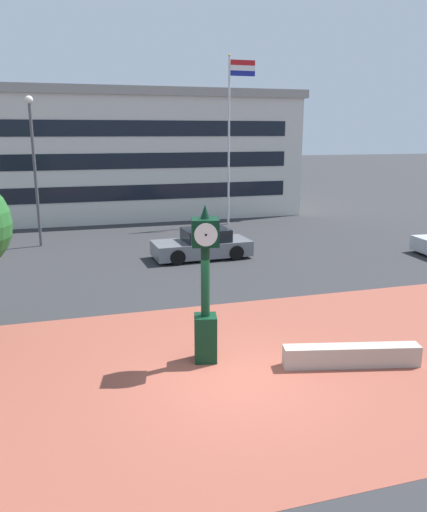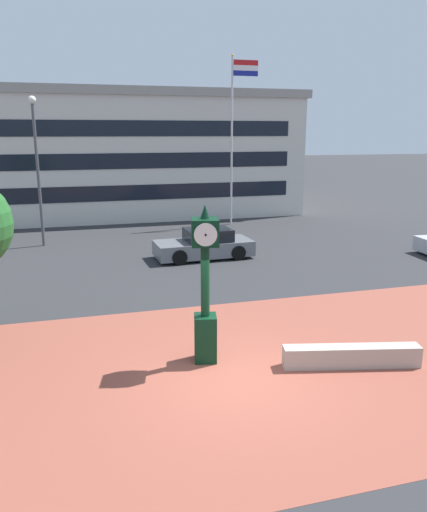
% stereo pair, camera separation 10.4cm
% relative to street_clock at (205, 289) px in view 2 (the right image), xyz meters
% --- Properties ---
extents(ground_plane, '(200.00, 200.00, 0.00)m').
position_rel_street_clock_xyz_m(ground_plane, '(0.39, -1.07, -1.78)').
color(ground_plane, '#2D2D30').
extents(plaza_brick_paving, '(44.00, 8.82, 0.01)m').
position_rel_street_clock_xyz_m(plaza_brick_paving, '(0.39, -0.66, -1.78)').
color(plaza_brick_paving, brown).
rests_on(plaza_brick_paving, ground).
extents(planter_wall, '(3.21, 1.12, 0.50)m').
position_rel_street_clock_xyz_m(planter_wall, '(3.20, -1.24, -1.53)').
color(planter_wall, '#ADA393').
rests_on(planter_wall, ground).
extents(street_clock, '(0.73, 0.77, 3.76)m').
position_rel_street_clock_xyz_m(street_clock, '(0.00, 0.00, 0.00)').
color(street_clock, black).
rests_on(street_clock, ground).
extents(car_street_far, '(4.24, 2.02, 1.28)m').
position_rel_street_clock_xyz_m(car_street_far, '(2.56, 9.77, -1.21)').
color(car_street_far, slate).
rests_on(car_street_far, ground).
extents(flagpole_primary, '(1.58, 0.14, 9.50)m').
position_rel_street_clock_xyz_m(flagpole_primary, '(6.31, 17.28, 3.71)').
color(flagpole_primary, silver).
rests_on(flagpole_primary, ground).
extents(civic_building, '(25.44, 16.08, 7.88)m').
position_rel_street_clock_xyz_m(civic_building, '(-0.78, 26.97, 2.17)').
color(civic_building, beige).
rests_on(civic_building, ground).
extents(street_lamp_post, '(0.36, 0.36, 6.92)m').
position_rel_street_clock_xyz_m(street_lamp_post, '(-4.29, 14.22, 2.43)').
color(street_lamp_post, '#4C4C51').
rests_on(street_lamp_post, ground).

